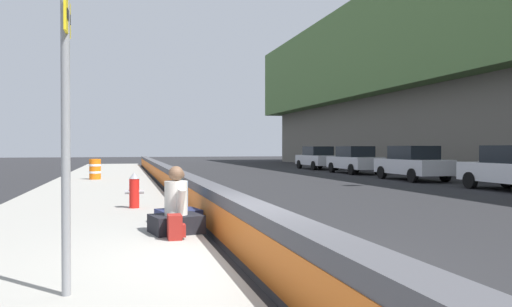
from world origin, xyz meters
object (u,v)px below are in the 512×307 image
at_px(seated_person_middle, 178,207).
at_px(construction_barrel, 95,169).
at_px(route_sign_post, 66,89).
at_px(parked_car_far, 317,158).
at_px(seated_person_foreground, 176,212).
at_px(parked_car_fourth, 412,163).
at_px(fire_hydrant, 134,190).
at_px(backpack, 175,227).
at_px(parked_car_midline, 354,160).

height_order(seated_person_middle, construction_barrel, seated_person_middle).
xyz_separation_m(route_sign_post, parked_car_far, (28.93, -14.58, -1.35)).
bearing_deg(seated_person_foreground, parked_car_fourth, -45.41).
height_order(fire_hydrant, seated_person_middle, seated_person_middle).
distance_m(route_sign_post, parked_car_fourth, 21.61).
distance_m(seated_person_foreground, construction_barrel, 15.57).
bearing_deg(seated_person_foreground, route_sign_post, 156.81).
xyz_separation_m(backpack, construction_barrel, (16.02, 2.09, 0.28)).
bearing_deg(backpack, parked_car_fourth, -44.25).
relative_size(seated_person_middle, parked_car_far, 0.24).
relative_size(parked_car_midline, parked_car_far, 1.00).
bearing_deg(parked_car_far, parked_car_fourth, 179.01).
xyz_separation_m(fire_hydrant, seated_person_foreground, (-3.80, -0.63, -0.08)).
bearing_deg(seated_person_middle, fire_hydrant, 15.09).
bearing_deg(backpack, seated_person_middle, -7.98).
height_order(construction_barrel, parked_car_fourth, parked_car_fourth).
bearing_deg(construction_barrel, parked_car_midline, -75.86).
bearing_deg(fire_hydrant, route_sign_post, 173.55).
relative_size(seated_person_foreground, parked_car_far, 0.26).
relative_size(route_sign_post, parked_car_midline, 0.80).
distance_m(fire_hydrant, construction_barrel, 11.72).
height_order(route_sign_post, fire_hydrant, route_sign_post).
relative_size(backpack, parked_car_fourth, 0.09).
relative_size(construction_barrel, parked_car_far, 0.21).
bearing_deg(parked_car_midline, route_sign_post, 147.38).
distance_m(backpack, parked_car_far, 29.33).
bearing_deg(construction_barrel, fire_hydrant, -172.47).
relative_size(route_sign_post, fire_hydrant, 4.09).
bearing_deg(parked_car_midline, seated_person_middle, 144.86).
height_order(backpack, parked_car_far, parked_car_far).
distance_m(route_sign_post, parked_car_far, 32.43).
distance_m(backpack, construction_barrel, 16.16).
distance_m(route_sign_post, fire_hydrant, 7.38).
xyz_separation_m(seated_person_foreground, backpack, (-0.60, 0.07, -0.17)).
distance_m(route_sign_post, seated_person_middle, 4.89).
distance_m(parked_car_fourth, parked_car_far, 12.84).
height_order(seated_person_middle, parked_car_far, parked_car_far).
distance_m(fire_hydrant, seated_person_foreground, 3.85).
distance_m(seated_person_foreground, parked_car_fourth, 18.15).
relative_size(parked_car_fourth, parked_car_far, 1.00).
bearing_deg(parked_car_midline, construction_barrel, 104.14).
distance_m(seated_person_foreground, parked_car_midline, 23.24).
bearing_deg(route_sign_post, parked_car_far, -26.75).
bearing_deg(parked_car_far, construction_barrel, 123.56).
xyz_separation_m(seated_person_foreground, construction_barrel, (15.42, 2.17, 0.11)).
height_order(seated_person_foreground, parked_car_midline, parked_car_midline).
bearing_deg(route_sign_post, parked_car_midline, -32.62).
distance_m(seated_person_middle, backpack, 1.56).
relative_size(seated_person_foreground, parked_car_midline, 0.26).
xyz_separation_m(parked_car_midline, parked_car_far, (6.33, -0.12, 0.00)).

